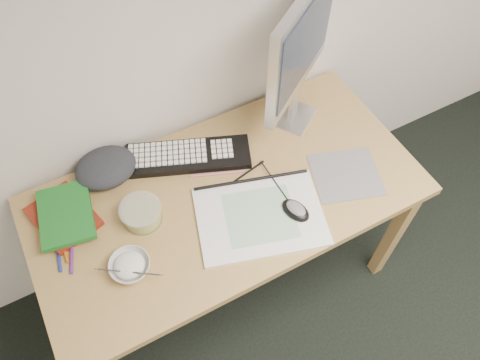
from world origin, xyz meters
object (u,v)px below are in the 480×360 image
object	(u,v)px
desk	(227,205)
sketchpad	(260,216)
monitor	(301,46)
rice_bowl	(130,266)
keyboard	(188,156)

from	to	relation	value
desk	sketchpad	xyz separation A→B (m)	(0.06, -0.14, 0.09)
sketchpad	monitor	distance (m)	0.60
monitor	rice_bowl	size ratio (longest dim) A/B	4.28
monitor	rice_bowl	world-z (taller)	monitor
keyboard	monitor	distance (m)	0.57
monitor	rice_bowl	xyz separation A→B (m)	(-0.81, -0.32, -0.33)
desk	rice_bowl	world-z (taller)	rice_bowl
sketchpad	rice_bowl	size ratio (longest dim) A/B	3.27
desk	keyboard	world-z (taller)	keyboard
desk	monitor	world-z (taller)	monitor
keyboard	rice_bowl	xyz separation A→B (m)	(-0.35, -0.32, 0.01)
monitor	rice_bowl	distance (m)	0.93
desk	sketchpad	size ratio (longest dim) A/B	3.22
rice_bowl	monitor	bearing A→B (deg)	21.54
desk	rice_bowl	bearing A→B (deg)	-164.29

